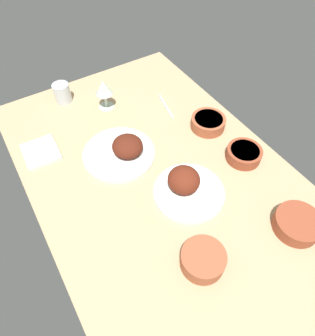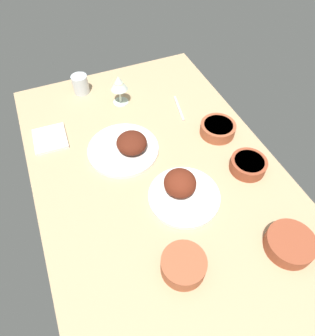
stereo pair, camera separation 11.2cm
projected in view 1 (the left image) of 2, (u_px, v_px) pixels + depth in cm
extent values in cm
cube|color=tan|center=(157.00, 174.00, 114.81)|extent=(140.00, 90.00, 4.00)
cylinder|color=white|center=(119.00, 154.00, 117.64)|extent=(28.09, 28.09, 1.60)
ellipsoid|color=#511E11|center=(127.00, 146.00, 114.79)|extent=(12.07, 11.86, 6.90)
cylinder|color=white|center=(189.00, 192.00, 106.32)|extent=(25.21, 25.21, 1.60)
ellipsoid|color=#602314|center=(184.00, 180.00, 103.92)|extent=(11.53, 11.28, 8.53)
cylinder|color=#A35133|center=(203.00, 260.00, 88.93)|extent=(13.52, 13.52, 5.84)
cylinder|color=#DBCC7A|center=(204.00, 256.00, 87.03)|extent=(11.08, 11.08, 1.00)
cylinder|color=#A35133|center=(208.00, 123.00, 126.34)|extent=(14.43, 14.43, 4.82)
cylinder|color=#D6BC70|center=(209.00, 119.00, 124.84)|extent=(11.83, 11.83, 1.00)
cylinder|color=brown|center=(244.00, 154.00, 115.51)|extent=(13.44, 13.44, 4.72)
cylinder|color=#9E3314|center=(245.00, 151.00, 114.05)|extent=(11.02, 11.02, 1.00)
cylinder|color=brown|center=(297.00, 224.00, 96.77)|extent=(15.08, 15.08, 4.97)
cylinder|color=white|center=(300.00, 221.00, 95.22)|extent=(12.36, 12.36, 1.00)
cylinder|color=silver|center=(107.00, 106.00, 136.20)|extent=(7.00, 7.00, 0.50)
cylinder|color=silver|center=(106.00, 100.00, 133.26)|extent=(1.00, 1.00, 7.00)
cone|color=silver|center=(104.00, 87.00, 127.98)|extent=(7.60, 7.60, 6.50)
cylinder|color=beige|center=(105.00, 90.00, 129.11)|extent=(4.18, 4.18, 2.80)
cylinder|color=silver|center=(62.00, 93.00, 135.76)|extent=(7.33, 7.33, 8.64)
cube|color=white|center=(41.00, 152.00, 118.53)|extent=(15.11, 13.64, 1.20)
cube|color=silver|center=(166.00, 107.00, 135.85)|extent=(16.11, 4.04, 0.80)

